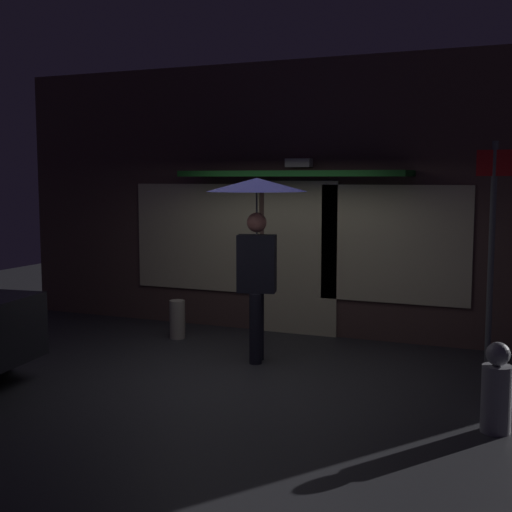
% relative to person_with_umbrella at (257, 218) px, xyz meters
% --- Properties ---
extents(ground_plane, '(18.00, 18.00, 0.00)m').
position_rel_person_with_umbrella_xyz_m(ground_plane, '(-0.02, -0.55, -1.76)').
color(ground_plane, '#2D2D33').
extents(building_facade, '(9.31, 1.00, 3.89)m').
position_rel_person_with_umbrella_xyz_m(building_facade, '(-0.02, 1.79, 0.17)').
color(building_facade, brown).
rests_on(building_facade, ground).
extents(person_with_umbrella, '(1.21, 1.21, 2.24)m').
position_rel_person_with_umbrella_xyz_m(person_with_umbrella, '(0.00, 0.00, 0.00)').
color(person_with_umbrella, black).
rests_on(person_with_umbrella, ground).
extents(street_sign_post, '(0.40, 0.07, 2.66)m').
position_rel_person_with_umbrella_xyz_m(street_sign_post, '(2.63, 0.82, -0.26)').
color(street_sign_post, '#595B60').
rests_on(street_sign_post, ground).
extents(sidewalk_bollard, '(0.22, 0.22, 0.54)m').
position_rel_person_with_umbrella_xyz_m(sidewalk_bollard, '(-1.51, 0.71, -1.49)').
color(sidewalk_bollard, '#B2A899').
rests_on(sidewalk_bollard, ground).
extents(fire_hydrant, '(0.26, 0.26, 0.81)m').
position_rel_person_with_umbrella_xyz_m(fire_hydrant, '(2.87, -1.35, -1.38)').
color(fire_hydrant, gray).
rests_on(fire_hydrant, ground).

